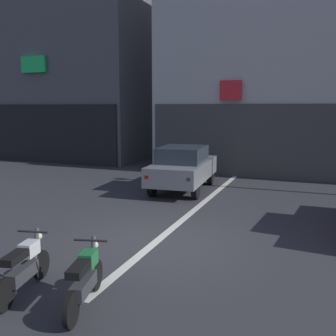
% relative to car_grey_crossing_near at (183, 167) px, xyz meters
% --- Properties ---
extents(ground_plane, '(120.00, 120.00, 0.00)m').
position_rel_car_grey_crossing_near_xyz_m(ground_plane, '(1.24, -5.51, -0.89)').
color(ground_plane, '#333338').
extents(lane_centre_line, '(0.20, 18.00, 0.01)m').
position_rel_car_grey_crossing_near_xyz_m(lane_centre_line, '(1.24, 0.49, -0.88)').
color(lane_centre_line, silver).
rests_on(lane_centre_line, ground).
extents(building_corner_left, '(9.67, 7.29, 17.68)m').
position_rel_car_grey_crossing_near_xyz_m(building_corner_left, '(-9.60, 7.60, 7.94)').
color(building_corner_left, '#56565B').
rests_on(building_corner_left, ground).
extents(building_mid_block, '(9.00, 8.08, 10.07)m').
position_rel_car_grey_crossing_near_xyz_m(building_mid_block, '(1.68, 7.59, 4.14)').
color(building_mid_block, silver).
rests_on(building_mid_block, ground).
extents(car_grey_crossing_near, '(2.05, 4.22, 1.64)m').
position_rel_car_grey_crossing_near_xyz_m(car_grey_crossing_near, '(0.00, 0.00, 0.00)').
color(car_grey_crossing_near, black).
rests_on(car_grey_crossing_near, ground).
extents(motorcycle_white_row_leftmost, '(0.55, 1.65, 0.98)m').
position_rel_car_grey_crossing_near_xyz_m(motorcycle_white_row_leftmost, '(0.16, -8.59, -0.43)').
color(motorcycle_white_row_leftmost, black).
rests_on(motorcycle_white_row_leftmost, ground).
extents(motorcycle_green_row_left_mid, '(0.59, 1.64, 0.98)m').
position_rel_car_grey_crossing_near_xyz_m(motorcycle_green_row_left_mid, '(1.35, -8.60, -0.43)').
color(motorcycle_green_row_left_mid, black).
rests_on(motorcycle_green_row_left_mid, ground).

